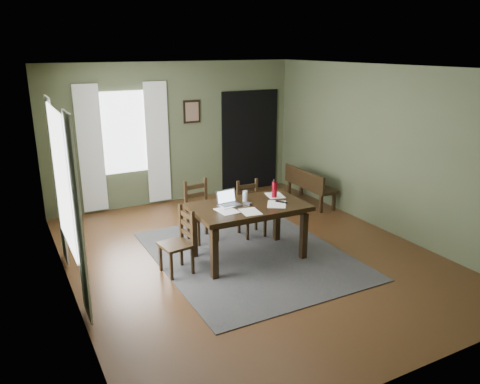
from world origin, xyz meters
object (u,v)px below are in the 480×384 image
chair_back_left (200,212)px  chair_back_right (251,209)px  water_bottle (274,189)px  laptop (228,201)px  bench (309,184)px  chair_end (179,242)px  dining_table (249,211)px

chair_back_left → chair_back_right: bearing=-19.9°
chair_back_left → water_bottle: water_bottle is taller
laptop → water_bottle: size_ratio=1.17×
laptop → bench: bearing=26.5°
chair_end → laptop: bearing=89.8°
chair_end → chair_back_right: bearing=108.6°
chair_back_left → laptop: 0.91m
water_bottle → laptop: bearing=179.5°
chair_back_right → laptop: laptop is taller
dining_table → chair_back_right: bearing=60.3°
chair_end → chair_back_left: size_ratio=0.94×
chair_back_right → water_bottle: size_ratio=3.23×
laptop → dining_table: bearing=-32.2°
dining_table → chair_end: chair_end is taller
bench → water_bottle: bearing=130.7°
bench → water_bottle: 2.31m
chair_end → bench: 3.61m
laptop → chair_back_right: bearing=37.1°
chair_back_right → bench: (1.75, 0.83, -0.02)m
chair_back_left → water_bottle: (0.85, -0.82, 0.47)m
water_bottle → chair_back_right: bearing=94.0°
chair_back_right → chair_end: bearing=-152.0°
dining_table → water_bottle: size_ratio=5.95×
chair_end → chair_back_right: 1.68m
chair_back_right → chair_back_left: bearing=169.3°
dining_table → laptop: size_ratio=5.09×
chair_end → chair_back_left: chair_back_left is taller
chair_back_right → bench: chair_back_right is taller
chair_back_left → bench: chair_back_left is taller
dining_table → bench: dining_table is taller
chair_back_left → water_bottle: 1.27m
dining_table → laptop: laptop is taller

